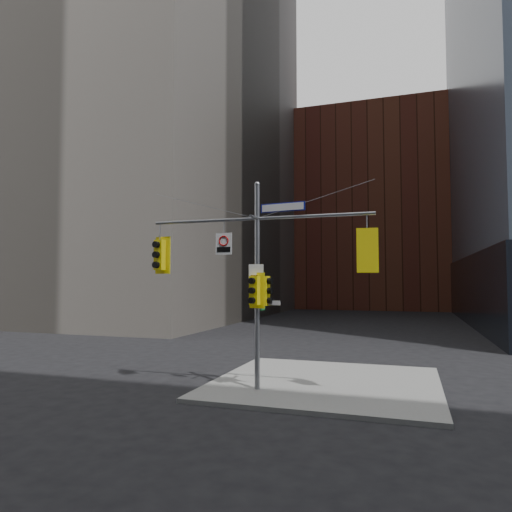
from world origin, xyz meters
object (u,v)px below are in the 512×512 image
Objects in this scene: traffic_light_west_arm at (160,255)px; traffic_light_pole_front at (255,290)px; traffic_light_pole_side at (266,291)px; traffic_light_east_arm at (367,251)px; regulatory_sign_arm at (224,243)px; signal_assembly at (257,264)px; street_sign_blade at (283,207)px.

traffic_light_west_arm reaches higher than traffic_light_pole_front.
traffic_light_west_arm is 4.37m from traffic_light_pole_side.
traffic_light_east_arm is 4.98m from regulatory_sign_arm.
signal_assembly reaches higher than street_sign_blade.
signal_assembly is at bearing 1.53° from regulatory_sign_arm.
traffic_light_west_arm is 1.39× the size of traffic_light_pole_side.
traffic_light_pole_side is (4.17, -0.01, -1.31)m from traffic_light_west_arm.
traffic_light_east_arm is 3.95m from traffic_light_pole_front.
traffic_light_west_arm is at bearing 99.97° from traffic_light_pole_side.
traffic_light_pole_side is 2.30m from regulatory_sign_arm.
traffic_light_pole_side is at bearing 51.21° from traffic_light_pole_front.
traffic_light_east_arm reaches higher than traffic_light_west_arm.
traffic_light_east_arm is 3.21m from street_sign_blade.
regulatory_sign_arm is (-1.25, 0.25, 1.67)m from traffic_light_pole_front.
traffic_light_pole_side is at bearing -0.08° from signal_assembly.
traffic_light_east_arm is 0.88× the size of street_sign_blade.
traffic_light_pole_front is 1.58× the size of regulatory_sign_arm.
street_sign_blade is at bearing 27.88° from traffic_light_pole_front.
signal_assembly is at bearing 101.70° from traffic_light_pole_front.
traffic_light_west_arm is 1.15× the size of traffic_light_pole_front.
street_sign_blade reaches higher than regulatory_sign_arm.
street_sign_blade is (0.92, 0.27, 2.84)m from traffic_light_pole_front.
signal_assembly is 6.57× the size of traffic_light_pole_front.
street_sign_blade is at bearing 0.18° from signal_assembly.
traffic_light_pole_side is 1.31× the size of regulatory_sign_arm.
signal_assembly is at bearing 7.73° from traffic_light_west_arm.
traffic_light_pole_side is at bearing 7.74° from traffic_light_west_arm.
traffic_light_east_arm is at bearing 0.00° from signal_assembly.
street_sign_blade reaches higher than traffic_light_west_arm.
traffic_light_pole_side is (-3.40, -0.00, -1.31)m from traffic_light_east_arm.
traffic_light_west_arm is at bearing 179.80° from signal_assembly.
traffic_light_east_arm is at bearing 6.70° from street_sign_blade.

